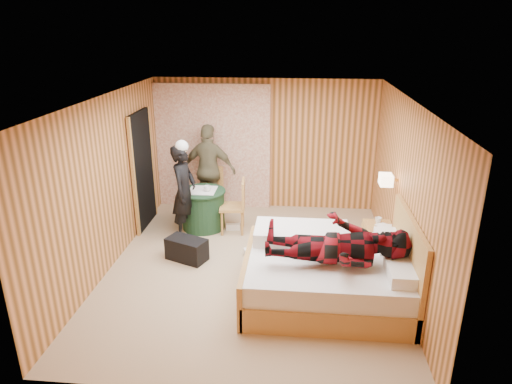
# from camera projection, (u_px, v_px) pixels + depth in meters

# --- Properties ---
(floor) EXTENTS (4.20, 5.00, 0.01)m
(floor) POSITION_uv_depth(u_px,v_px,m) (252.00, 268.00, 6.82)
(floor) COLOR tan
(floor) RESTS_ON ground
(ceiling) EXTENTS (4.20, 5.00, 0.01)m
(ceiling) POSITION_uv_depth(u_px,v_px,m) (251.00, 99.00, 5.95)
(ceiling) COLOR silver
(ceiling) RESTS_ON wall_back
(wall_back) EXTENTS (4.20, 0.02, 2.50)m
(wall_back) POSITION_uv_depth(u_px,v_px,m) (265.00, 145.00, 8.72)
(wall_back) COLOR #E29157
(wall_back) RESTS_ON floor
(wall_left) EXTENTS (0.02, 5.00, 2.50)m
(wall_left) POSITION_uv_depth(u_px,v_px,m) (107.00, 184.00, 6.58)
(wall_left) COLOR #E29157
(wall_left) RESTS_ON floor
(wall_right) EXTENTS (0.02, 5.00, 2.50)m
(wall_right) POSITION_uv_depth(u_px,v_px,m) (405.00, 194.00, 6.20)
(wall_right) COLOR #E29157
(wall_right) RESTS_ON floor
(curtain) EXTENTS (2.20, 0.08, 2.40)m
(curtain) POSITION_uv_depth(u_px,v_px,m) (213.00, 147.00, 8.76)
(curtain) COLOR white
(curtain) RESTS_ON floor
(doorway) EXTENTS (0.06, 0.90, 2.05)m
(doorway) POSITION_uv_depth(u_px,v_px,m) (143.00, 170.00, 7.96)
(doorway) COLOR black
(doorway) RESTS_ON floor
(wall_lamp) EXTENTS (0.26, 0.24, 0.16)m
(wall_lamp) POSITION_uv_depth(u_px,v_px,m) (386.00, 180.00, 6.62)
(wall_lamp) COLOR gold
(wall_lamp) RESTS_ON wall_right
(bed) EXTENTS (2.19, 1.73, 1.19)m
(bed) POSITION_uv_depth(u_px,v_px,m) (331.00, 274.00, 5.99)
(bed) COLOR tan
(bed) RESTS_ON floor
(nightstand) EXTENTS (0.44, 0.60, 0.58)m
(nightstand) POSITION_uv_depth(u_px,v_px,m) (377.00, 244.00, 6.90)
(nightstand) COLOR tan
(nightstand) RESTS_ON floor
(round_table) EXTENTS (0.80, 0.80, 0.71)m
(round_table) POSITION_uv_depth(u_px,v_px,m) (203.00, 209.00, 8.05)
(round_table) COLOR #1F4429
(round_table) RESTS_ON floor
(chair_far) EXTENTS (0.50, 0.50, 0.93)m
(chair_far) POSITION_uv_depth(u_px,v_px,m) (211.00, 187.00, 8.58)
(chair_far) COLOR tan
(chair_far) RESTS_ON floor
(chair_near) EXTENTS (0.46, 0.46, 0.94)m
(chair_near) POSITION_uv_depth(u_px,v_px,m) (237.00, 202.00, 7.83)
(chair_near) COLOR tan
(chair_near) RESTS_ON floor
(duffel_bag) EXTENTS (0.69, 0.54, 0.35)m
(duffel_bag) POSITION_uv_depth(u_px,v_px,m) (187.00, 249.00, 7.00)
(duffel_bag) COLOR black
(duffel_bag) RESTS_ON floor
(sneaker_left) EXTENTS (0.26, 0.14, 0.11)m
(sneaker_left) POSITION_uv_depth(u_px,v_px,m) (233.00, 227.00, 8.06)
(sneaker_left) COLOR white
(sneaker_left) RESTS_ON floor
(sneaker_right) EXTENTS (0.27, 0.17, 0.11)m
(sneaker_right) POSITION_uv_depth(u_px,v_px,m) (252.00, 252.00, 7.18)
(sneaker_right) COLOR white
(sneaker_right) RESTS_ON floor
(woman_standing) EXTENTS (0.46, 0.63, 1.60)m
(woman_standing) POSITION_uv_depth(u_px,v_px,m) (184.00, 192.00, 7.59)
(woman_standing) COLOR black
(woman_standing) RESTS_ON floor
(man_at_table) EXTENTS (1.06, 0.58, 1.72)m
(man_at_table) POSITION_uv_depth(u_px,v_px,m) (210.00, 170.00, 8.50)
(man_at_table) COLOR #6A6446
(man_at_table) RESTS_ON floor
(man_on_bed) EXTENTS (0.86, 0.67, 1.77)m
(man_on_bed) POSITION_uv_depth(u_px,v_px,m) (338.00, 234.00, 5.53)
(man_on_bed) COLOR maroon
(man_on_bed) RESTS_ON bed
(book_lower) EXTENTS (0.26, 0.28, 0.02)m
(book_lower) POSITION_uv_depth(u_px,v_px,m) (380.00, 228.00, 6.76)
(book_lower) COLOR white
(book_lower) RESTS_ON nightstand
(book_upper) EXTENTS (0.22, 0.26, 0.02)m
(book_upper) POSITION_uv_depth(u_px,v_px,m) (380.00, 226.00, 6.75)
(book_upper) COLOR white
(book_upper) RESTS_ON nightstand
(cup_nightstand) EXTENTS (0.12, 0.12, 0.09)m
(cup_nightstand) POSITION_uv_depth(u_px,v_px,m) (378.00, 220.00, 6.91)
(cup_nightstand) COLOR white
(cup_nightstand) RESTS_ON nightstand
(cup_table) EXTENTS (0.16, 0.16, 0.10)m
(cup_table) POSITION_uv_depth(u_px,v_px,m) (207.00, 188.00, 7.85)
(cup_table) COLOR white
(cup_table) RESTS_ON round_table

